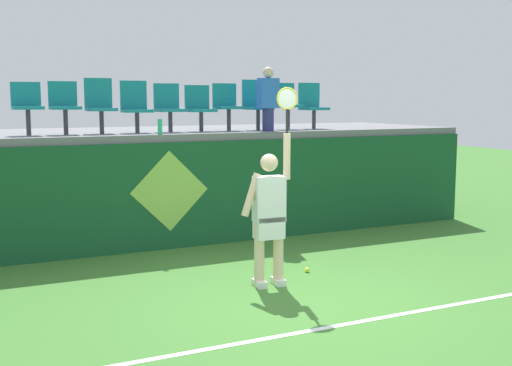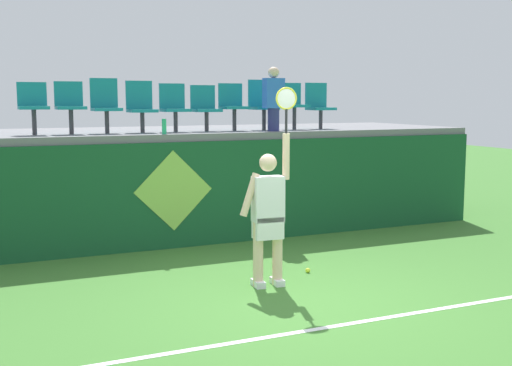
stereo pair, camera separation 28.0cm
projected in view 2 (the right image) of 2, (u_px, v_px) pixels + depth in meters
ground_plane at (298, 301)px, 7.59m from camera, size 40.00×40.00×0.00m
court_back_wall at (204, 193)px, 10.47m from camera, size 10.63×0.20×1.68m
spectator_platform at (176, 133)px, 11.71m from camera, size 10.63×3.11×0.12m
court_baseline_stripe at (339, 325)px, 6.76m from camera, size 9.57×0.08×0.01m
tennis_player at (268, 213)px, 8.10m from camera, size 0.75×0.29×2.50m
tennis_ball at (308, 270)px, 8.82m from camera, size 0.07×0.07×0.07m
water_bottle at (164, 127)px, 10.13m from camera, size 0.07×0.07×0.24m
stadium_chair_0 at (33, 104)px, 9.94m from camera, size 0.44×0.42×0.81m
stadium_chair_1 at (70, 104)px, 10.16m from camera, size 0.44×0.42×0.83m
stadium_chair_2 at (105, 103)px, 10.40m from camera, size 0.44×0.42×0.88m
stadium_chair_3 at (141, 105)px, 10.63m from camera, size 0.44×0.42×0.85m
stadium_chair_4 at (174, 105)px, 10.86m from camera, size 0.44×0.42×0.81m
stadium_chair_5 at (205, 106)px, 11.08m from camera, size 0.44×0.42×0.79m
stadium_chair_6 at (233, 104)px, 11.28m from camera, size 0.44×0.42×0.82m
stadium_chair_7 at (262, 103)px, 11.51m from camera, size 0.44×0.42×0.89m
stadium_chair_8 at (293, 103)px, 11.75m from camera, size 0.44×0.42×0.84m
stadium_chair_9 at (319, 104)px, 11.98m from camera, size 0.44×0.42×0.85m
spectator_0 at (274, 98)px, 11.08m from camera, size 0.34×0.20×1.09m
wall_signage_mount at (174, 248)px, 10.26m from camera, size 1.27×0.01×1.56m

